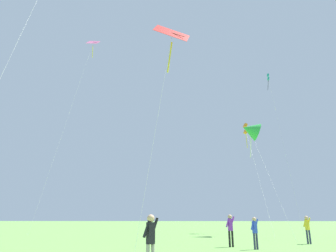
{
  "coord_description": "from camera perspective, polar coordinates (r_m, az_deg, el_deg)",
  "views": [
    {
      "loc": [
        1.77,
        -5.68,
        1.54
      ],
      "look_at": [
        -0.26,
        23.95,
        10.43
      ],
      "focal_mm": 33.18,
      "sensor_mm": 36.0,
      "label": 1
    }
  ],
  "objects": [
    {
      "name": "kite_pink_low",
      "position": [
        47.2,
        -13.9,
        13.58
      ],
      "size": [
        2.65,
        9.71,
        26.81
      ],
      "color": "pink",
      "rests_on": "ground_plane"
    },
    {
      "name": "person_far_back",
      "position": [
        9.79,
        -3.23,
        -19.79
      ],
      "size": [
        0.47,
        0.39,
        1.66
      ],
      "color": "gray",
      "rests_on": "ground_plane"
    },
    {
      "name": "person_foreground_watcher",
      "position": [
        19.05,
        11.39,
        -17.78
      ],
      "size": [
        0.57,
        0.25,
        1.77
      ],
      "color": "black",
      "rests_on": "ground_plane"
    },
    {
      "name": "kite_orange_box",
      "position": [
        40.44,
        14.08,
        -0.66
      ],
      "size": [
        0.81,
        11.92,
        13.19
      ],
      "color": "orange",
      "rests_on": "ground_plane"
    },
    {
      "name": "kite_teal_box",
      "position": [
        46.9,
        18.02,
        8.01
      ],
      "size": [
        0.35,
        8.04,
        21.52
      ],
      "color": "teal",
      "rests_on": "ground_plane"
    },
    {
      "name": "kite_red_high",
      "position": [
        19.21,
        0.55,
        15.5
      ],
      "size": [
        2.32,
        4.86,
        13.16
      ],
      "color": "red",
      "rests_on": "ground_plane"
    },
    {
      "name": "person_near_tree",
      "position": [
        17.82,
        15.67,
        -17.89
      ],
      "size": [
        0.5,
        0.32,
        1.62
      ],
      "color": "#2D3351",
      "rests_on": "ground_plane"
    },
    {
      "name": "kite_green_small",
      "position": [
        34.14,
        14.89,
        -0.71
      ],
      "size": [
        2.28,
        10.01,
        11.79
      ],
      "color": "green",
      "rests_on": "ground_plane"
    },
    {
      "name": "person_in_blue_jacket",
      "position": [
        22.71,
        24.23,
        -16.56
      ],
      "size": [
        0.42,
        0.48,
        1.71
      ],
      "color": "#2D3351",
      "rests_on": "ground_plane"
    }
  ]
}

